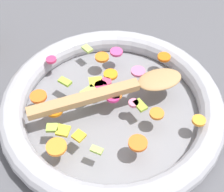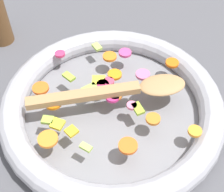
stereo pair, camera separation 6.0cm
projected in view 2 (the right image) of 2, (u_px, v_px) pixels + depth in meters
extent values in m
plane|color=#4C4C51|center=(112.00, 112.00, 0.64)|extent=(4.00, 4.00, 0.00)
cylinder|color=slate|center=(112.00, 110.00, 0.63)|extent=(0.39, 0.39, 0.01)
torus|color=#9E9EA5|center=(112.00, 104.00, 0.62)|extent=(0.44, 0.44, 0.05)
cylinder|color=orange|center=(115.00, 75.00, 0.63)|extent=(0.04, 0.04, 0.01)
cylinder|color=orange|center=(110.00, 57.00, 0.67)|extent=(0.04, 0.04, 0.01)
cylinder|color=orange|center=(115.00, 93.00, 0.60)|extent=(0.04, 0.04, 0.01)
cylinder|color=orange|center=(195.00, 131.00, 0.54)|extent=(0.03, 0.03, 0.01)
cylinder|color=orange|center=(48.00, 139.00, 0.53)|extent=(0.04, 0.04, 0.01)
cylinder|color=orange|center=(41.00, 88.00, 0.61)|extent=(0.04, 0.04, 0.01)
cylinder|color=orange|center=(53.00, 103.00, 0.58)|extent=(0.05, 0.05, 0.01)
cylinder|color=orange|center=(153.00, 119.00, 0.56)|extent=(0.04, 0.04, 0.01)
cylinder|color=orange|center=(128.00, 146.00, 0.52)|extent=(0.04, 0.04, 0.01)
cylinder|color=orange|center=(172.00, 63.00, 0.65)|extent=(0.04, 0.04, 0.01)
cube|color=#98BF3C|center=(69.00, 77.00, 0.63)|extent=(0.03, 0.03, 0.01)
cube|color=#93B334|center=(138.00, 108.00, 0.57)|extent=(0.02, 0.03, 0.01)
cube|color=#B4D95D|center=(86.00, 147.00, 0.52)|extent=(0.02, 0.02, 0.01)
cube|color=#9DC651|center=(89.00, 89.00, 0.61)|extent=(0.03, 0.03, 0.01)
cube|color=#94B642|center=(48.00, 120.00, 0.56)|extent=(0.02, 0.02, 0.01)
cube|color=#A6C559|center=(97.00, 47.00, 0.69)|extent=(0.02, 0.03, 0.01)
cylinder|color=#CB2C70|center=(111.00, 97.00, 0.59)|extent=(0.03, 0.03, 0.01)
cylinder|color=#D24584|center=(125.00, 53.00, 0.67)|extent=(0.04, 0.04, 0.01)
cylinder|color=#DA2E5D|center=(103.00, 85.00, 0.61)|extent=(0.03, 0.03, 0.01)
cylinder|color=pink|center=(143.00, 75.00, 0.63)|extent=(0.03, 0.03, 0.01)
cylinder|color=pink|center=(132.00, 106.00, 0.58)|extent=(0.03, 0.03, 0.01)
cylinder|color=#D3405F|center=(107.00, 82.00, 0.62)|extent=(0.03, 0.03, 0.01)
cylinder|color=#D93361|center=(60.00, 54.00, 0.67)|extent=(0.03, 0.03, 0.01)
cube|color=gold|center=(158.00, 81.00, 0.62)|extent=(0.03, 0.03, 0.01)
cube|color=yellow|center=(99.00, 81.00, 0.62)|extent=(0.03, 0.03, 0.01)
cube|color=gold|center=(72.00, 131.00, 0.54)|extent=(0.03, 0.03, 0.01)
cube|color=gold|center=(57.00, 124.00, 0.55)|extent=(0.03, 0.03, 0.01)
cube|color=#A87F51|center=(84.00, 96.00, 0.58)|extent=(0.21, 0.03, 0.01)
ellipsoid|color=#A87F51|center=(162.00, 84.00, 0.60)|extent=(0.09, 0.06, 0.01)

